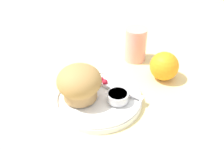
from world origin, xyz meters
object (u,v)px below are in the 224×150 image
object	(u,v)px
muffin	(79,83)
orange_fruit	(164,66)
juice_glass	(136,45)
butter_knife	(112,87)

from	to	relation	value
muffin	orange_fruit	size ratio (longest dim) A/B	1.33
orange_fruit	juice_glass	distance (m)	0.12
muffin	juice_glass	xyz separation A→B (m)	(-0.04, 0.24, -0.01)
butter_knife	orange_fruit	bearing A→B (deg)	56.78
muffin	butter_knife	bearing A→B (deg)	69.57
muffin	orange_fruit	world-z (taller)	muffin
butter_knife	muffin	bearing A→B (deg)	-123.85
muffin	butter_knife	size ratio (longest dim) A/B	0.59
muffin	juice_glass	world-z (taller)	muffin
muffin	butter_knife	distance (m)	0.09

